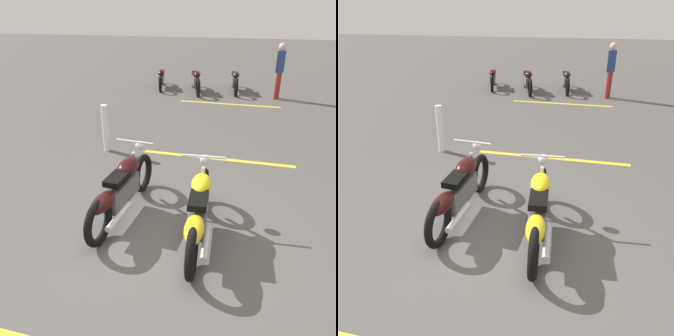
{
  "view_description": "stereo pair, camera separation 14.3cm",
  "coord_description": "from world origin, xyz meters",
  "views": [
    {
      "loc": [
        -3.65,
        -1.06,
        3.01
      ],
      "look_at": [
        1.1,
        0.0,
        0.65
      ],
      "focal_mm": 36.86,
      "sensor_mm": 36.0,
      "label": 1
    },
    {
      "loc": [
        -3.68,
        -0.92,
        3.01
      ],
      "look_at": [
        1.1,
        0.0,
        0.65
      ],
      "focal_mm": 36.86,
      "sensor_mm": 36.0,
      "label": 2
    }
  ],
  "objects": [
    {
      "name": "bystander_near_row",
      "position": [
        8.54,
        -2.13,
        1.01
      ],
      "size": [
        0.31,
        0.28,
        1.81
      ],
      "rotation": [
        0.0,
        0.0,
        1.19
      ],
      "color": "maroon",
      "rests_on": "ground"
    },
    {
      "name": "motorcycle_row_left",
      "position": [
        8.96,
        0.72,
        0.43
      ],
      "size": [
        2.05,
        0.63,
        0.79
      ],
      "rotation": [
        0.0,
        0.0,
        3.39
      ],
      "color": "black",
      "rests_on": "ground"
    },
    {
      "name": "motorcycle_row_center",
      "position": [
        9.3,
        2.09,
        0.39
      ],
      "size": [
        1.89,
        0.46,
        0.72
      ],
      "rotation": [
        0.0,
        0.0,
        3.33
      ],
      "color": "black",
      "rests_on": "ground"
    },
    {
      "name": "motorcycle_dark_foreground",
      "position": [
        0.61,
        0.61,
        0.46
      ],
      "size": [
        2.23,
        0.62,
        1.04
      ],
      "rotation": [
        0.0,
        0.0,
        -0.1
      ],
      "color": "black",
      "rests_on": "ground"
    },
    {
      "name": "bollard_post",
      "position": [
        3.01,
        1.82,
        0.52
      ],
      "size": [
        0.14,
        0.14,
        1.04
      ],
      "primitive_type": "cylinder",
      "color": "white",
      "rests_on": "ground"
    },
    {
      "name": "parking_stripe_mid",
      "position": [
        3.08,
        -0.62,
        0.0
      ],
      "size": [
        0.24,
        3.2,
        0.01
      ],
      "primitive_type": "cube",
      "rotation": [
        0.0,
        0.0,
        1.53
      ],
      "color": "yellow",
      "rests_on": "ground"
    },
    {
      "name": "ground_plane",
      "position": [
        0.0,
        0.0,
        0.0
      ],
      "size": [
        60.0,
        60.0,
        0.0
      ],
      "primitive_type": "plane",
      "color": "#514F4C"
    },
    {
      "name": "motorcycle_bright_foreground",
      "position": [
        0.28,
        -0.61,
        0.46
      ],
      "size": [
        2.23,
        0.62,
        1.04
      ],
      "rotation": [
        0.0,
        0.0,
        0.04
      ],
      "color": "black",
      "rests_on": "ground"
    },
    {
      "name": "motorcycle_row_far_left",
      "position": [
        9.3,
        -0.67,
        0.41
      ],
      "size": [
        2.01,
        0.37,
        0.76
      ],
      "rotation": [
        0.0,
        0.0,
        3.25
      ],
      "color": "black",
      "rests_on": "ground"
    },
    {
      "name": "parking_stripe_far",
      "position": [
        7.48,
        -0.62,
        0.0
      ],
      "size": [
        0.24,
        3.2,
        0.01
      ],
      "primitive_type": "cube",
      "rotation": [
        0.0,
        0.0,
        1.53
      ],
      "color": "yellow",
      "rests_on": "ground"
    }
  ]
}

